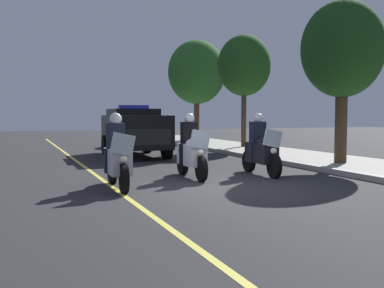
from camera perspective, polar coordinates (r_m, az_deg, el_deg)
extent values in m
plane|color=#28282B|center=(10.61, 3.87, -5.50)|extent=(80.00, 80.00, 0.00)
cube|color=#9E9B93|center=(12.83, 20.60, -3.79)|extent=(48.00, 0.24, 0.15)
cube|color=#E0D14C|center=(9.87, -8.34, -6.19)|extent=(48.00, 0.12, 0.01)
cylinder|color=black|center=(10.03, -8.29, -4.20)|extent=(0.64, 0.14, 0.64)
cylinder|color=black|center=(11.50, -9.73, -3.22)|extent=(0.64, 0.16, 0.64)
cube|color=silver|center=(10.71, -9.06, -2.10)|extent=(1.21, 0.48, 0.56)
ellipsoid|color=silver|center=(10.64, -9.02, -0.52)|extent=(0.57, 0.34, 0.24)
cube|color=silver|center=(10.06, -8.44, 0.00)|extent=(0.08, 0.56, 0.53)
sphere|color=#F9F4CC|center=(10.03, -8.36, -1.91)|extent=(0.17, 0.17, 0.17)
sphere|color=red|center=(10.16, -9.46, -0.37)|extent=(0.09, 0.09, 0.09)
sphere|color=#1933F2|center=(10.22, -7.69, -0.33)|extent=(0.09, 0.09, 0.09)
cube|color=black|center=(10.90, -9.30, 0.95)|extent=(0.29, 0.41, 0.60)
cube|color=black|center=(10.91, -8.18, -1.98)|extent=(0.18, 0.15, 0.56)
cube|color=black|center=(10.84, -10.26, -2.04)|extent=(0.18, 0.15, 0.56)
sphere|color=white|center=(10.87, -9.30, 3.05)|extent=(0.28, 0.28, 0.28)
cylinder|color=black|center=(11.67, 1.15, -3.06)|extent=(0.64, 0.14, 0.64)
cylinder|color=black|center=(13.08, -1.15, -2.34)|extent=(0.64, 0.16, 0.64)
cube|color=white|center=(12.33, -0.03, -1.30)|extent=(1.21, 0.48, 0.56)
ellipsoid|color=white|center=(12.26, 0.04, 0.07)|extent=(0.57, 0.34, 0.24)
cube|color=silver|center=(11.70, 0.99, 0.54)|extent=(0.08, 0.56, 0.53)
sphere|color=#F9F4CC|center=(11.67, 1.09, -1.09)|extent=(0.17, 0.17, 0.17)
sphere|color=red|center=(11.78, 0.04, 0.22)|extent=(0.09, 0.09, 0.09)
sphere|color=#1933F2|center=(11.89, 1.49, 0.25)|extent=(0.09, 0.09, 0.09)
cube|color=black|center=(12.51, -0.38, 1.34)|extent=(0.29, 0.41, 0.60)
cube|color=black|center=(12.55, 0.57, -1.21)|extent=(0.18, 0.15, 0.56)
cube|color=black|center=(12.42, -1.16, -1.27)|extent=(0.18, 0.15, 0.56)
sphere|color=silver|center=(12.48, -0.35, 3.17)|extent=(0.28, 0.28, 0.28)
cylinder|color=black|center=(12.47, 10.00, -2.69)|extent=(0.64, 0.14, 0.64)
cylinder|color=black|center=(13.79, 6.94, -2.06)|extent=(0.64, 0.16, 0.64)
cube|color=black|center=(13.08, 8.44, -1.06)|extent=(1.21, 0.48, 0.56)
ellipsoid|color=black|center=(13.01, 8.56, 0.24)|extent=(0.57, 0.34, 0.24)
cube|color=silver|center=(12.50, 9.81, 0.69)|extent=(0.08, 0.56, 0.53)
sphere|color=#F9F4CC|center=(12.46, 9.93, -0.84)|extent=(0.17, 0.17, 0.17)
sphere|color=red|center=(12.54, 8.88, 0.38)|extent=(0.09, 0.09, 0.09)
sphere|color=#1933F2|center=(12.69, 10.15, 0.41)|extent=(0.09, 0.09, 0.09)
cube|color=black|center=(13.25, 8.00, 1.43)|extent=(0.29, 0.41, 0.60)
cube|color=black|center=(13.32, 8.87, -0.98)|extent=(0.18, 0.15, 0.56)
cube|color=black|center=(13.14, 7.33, -1.03)|extent=(0.18, 0.15, 0.56)
sphere|color=white|center=(13.22, 8.06, 3.16)|extent=(0.28, 0.28, 0.28)
cube|color=black|center=(18.86, -7.06, 1.60)|extent=(4.96, 2.05, 1.24)
cube|color=black|center=(19.14, -7.26, 3.73)|extent=(2.45, 1.82, 0.36)
cube|color=#2633D8|center=(18.95, -7.14, 4.51)|extent=(0.32, 1.21, 0.14)
cube|color=black|center=(16.53, -5.28, 0.84)|extent=(0.17, 1.62, 0.56)
cylinder|color=black|center=(17.61, -3.10, -0.54)|extent=(0.81, 0.30, 0.80)
cylinder|color=black|center=(17.20, -8.87, -0.68)|extent=(0.81, 0.30, 0.80)
cylinder|color=black|center=(20.60, -5.51, 0.06)|extent=(0.81, 0.30, 0.80)
cylinder|color=black|center=(20.25, -10.47, -0.05)|extent=(0.81, 0.30, 0.80)
cylinder|color=black|center=(22.35, -2.45, 0.17)|extent=(0.66, 0.06, 0.66)
cylinder|color=black|center=(23.40, -3.23, 0.32)|extent=(0.66, 0.06, 0.66)
cube|color=red|center=(22.86, -2.85, 0.92)|extent=(1.00, 0.09, 0.36)
cube|color=black|center=(22.88, -2.89, 2.43)|extent=(0.25, 0.33, 0.56)
sphere|color=tan|center=(22.85, -2.87, 3.38)|extent=(0.22, 0.22, 0.22)
cylinder|color=#42301E|center=(15.93, 17.71, 2.50)|extent=(0.39, 0.39, 2.62)
ellipsoid|color=#194216|center=(16.06, 17.88, 10.99)|extent=(2.65, 2.65, 3.12)
cylinder|color=#42301E|center=(23.10, 6.33, 3.33)|extent=(0.25, 0.25, 2.93)
ellipsoid|color=#1E4C19|center=(23.22, 6.37, 9.51)|extent=(2.59, 2.59, 2.98)
cylinder|color=#42301E|center=(29.98, 0.57, 3.30)|extent=(0.34, 0.34, 2.81)
ellipsoid|color=#286023|center=(30.10, 0.57, 8.77)|extent=(3.66, 3.66, 4.06)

